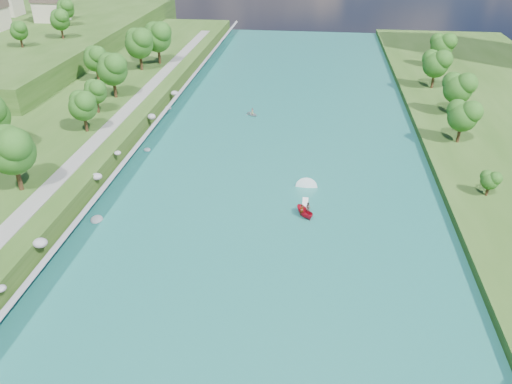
# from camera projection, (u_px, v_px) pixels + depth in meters

# --- Properties ---
(ground) EXTENTS (260.00, 260.00, 0.00)m
(ground) POSITION_uv_depth(u_px,v_px,m) (257.00, 251.00, 67.15)
(ground) COLOR #2D5119
(ground) RESTS_ON ground
(river_water) EXTENTS (55.00, 240.00, 0.10)m
(river_water) POSITION_uv_depth(u_px,v_px,m) (272.00, 181.00, 84.39)
(river_water) COLOR #1A635C
(river_water) RESTS_ON ground
(ridge_west) EXTENTS (60.00, 120.00, 9.00)m
(ridge_west) POSITION_uv_depth(u_px,v_px,m) (32.00, 40.00, 155.70)
(ridge_west) COLOR #2D5119
(ridge_west) RESTS_ON ground
(riprap_bank) EXTENTS (4.61, 236.00, 4.45)m
(riprap_bank) POSITION_uv_depth(u_px,v_px,m) (121.00, 166.00, 85.53)
(riprap_bank) COLOR slate
(riprap_bank) RESTS_ON ground
(riverside_path) EXTENTS (3.00, 200.00, 0.10)m
(riverside_path) POSITION_uv_depth(u_px,v_px,m) (85.00, 152.00, 86.11)
(riverside_path) COLOR gray
(riverside_path) RESTS_ON berm_west
(ridge_houses) EXTENTS (29.50, 29.50, 8.40)m
(ridge_houses) POSITION_uv_depth(u_px,v_px,m) (15.00, 8.00, 156.33)
(ridge_houses) COLOR beige
(ridge_houses) RESTS_ON ridge_west
(trees_east) EXTENTS (15.98, 138.40, 11.46)m
(trees_east) POSITION_uv_depth(u_px,v_px,m) (497.00, 129.00, 86.79)
(trees_east) COLOR #194E14
(trees_east) RESTS_ON berm_east
(trees_ridge) EXTENTS (23.94, 40.85, 9.34)m
(trees_ridge) POSITION_uv_depth(u_px,v_px,m) (50.00, 15.00, 144.59)
(trees_ridge) COLOR #194E14
(trees_ridge) RESTS_ON ridge_west
(motorboat) EXTENTS (3.60, 18.67, 2.08)m
(motorboat) POSITION_uv_depth(u_px,v_px,m) (305.00, 206.00, 76.03)
(motorboat) COLOR #B40E22
(motorboat) RESTS_ON river_water
(raft) EXTENTS (3.60, 3.56, 1.60)m
(raft) POSITION_uv_depth(u_px,v_px,m) (252.00, 114.00, 111.02)
(raft) COLOR #93959B
(raft) RESTS_ON river_water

